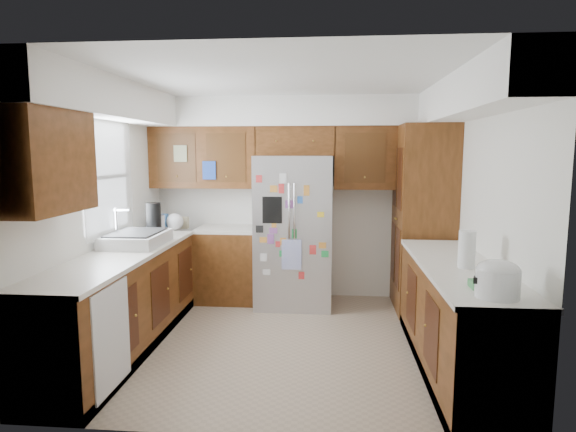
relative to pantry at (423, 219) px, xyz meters
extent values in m
plane|color=tan|center=(-1.50, -1.15, -1.07)|extent=(3.60, 3.60, 0.00)
cube|color=white|center=(-1.50, 0.45, 0.18)|extent=(3.60, 0.04, 2.50)
cube|color=white|center=(-3.30, -1.15, 0.18)|extent=(0.04, 3.20, 2.50)
cube|color=white|center=(0.30, -1.15, 0.18)|extent=(0.04, 3.20, 2.50)
cube|color=white|center=(-1.50, -2.75, 0.18)|extent=(3.60, 0.04, 2.50)
cube|color=white|center=(-1.50, -1.15, 1.43)|extent=(3.60, 3.20, 0.02)
cube|color=white|center=(-1.50, 0.26, 1.25)|extent=(3.60, 0.38, 0.35)
cube|color=white|center=(-3.11, -1.15, 1.25)|extent=(0.38, 3.20, 0.35)
cube|color=white|center=(0.11, -1.15, 1.25)|extent=(0.38, 3.20, 0.35)
cube|color=#44260D|center=(-2.63, 0.28, 0.70)|extent=(1.33, 0.34, 0.75)
cube|color=#44260D|center=(-0.36, 0.28, 0.70)|extent=(1.33, 0.34, 0.75)
cube|color=#44260D|center=(-3.13, -2.30, 0.70)|extent=(0.34, 0.85, 0.75)
cube|color=white|center=(-3.29, -1.05, 0.53)|extent=(0.02, 0.90, 1.05)
cube|color=white|center=(-3.25, -1.05, 0.53)|extent=(0.01, 1.02, 1.15)
cube|color=#1C41A7|center=(-2.54, 0.09, 0.55)|extent=(0.16, 0.02, 0.22)
cube|color=beige|center=(-2.88, 0.09, 0.75)|extent=(0.16, 0.02, 0.20)
cube|color=#44260D|center=(-3.00, -1.45, -0.64)|extent=(0.60, 2.60, 0.88)
cube|color=#44260D|center=(-2.33, 0.15, -0.64)|extent=(0.75, 0.60, 0.88)
cube|color=white|center=(-3.00, -1.45, -0.17)|extent=(0.63, 2.60, 0.04)
cube|color=white|center=(-2.33, 0.15, -0.17)|extent=(0.75, 0.60, 0.04)
cube|color=black|center=(-3.00, -1.45, -1.02)|extent=(0.60, 2.60, 0.10)
cube|color=silver|center=(-2.69, -2.30, -0.61)|extent=(0.01, 0.58, 0.80)
cube|color=#44260D|center=(0.00, -1.62, -0.64)|extent=(0.60, 2.25, 0.88)
cube|color=white|center=(0.00, -1.62, -0.17)|extent=(0.63, 2.25, 0.04)
cube|color=black|center=(0.00, -1.62, -1.02)|extent=(0.60, 2.25, 0.10)
cube|color=#44260D|center=(0.00, 0.00, 0.00)|extent=(0.60, 0.90, 2.15)
cube|color=#ADACB2|center=(-1.50, 0.05, -0.17)|extent=(0.90, 0.75, 1.80)
cylinder|color=silver|center=(-1.53, -0.34, -0.02)|extent=(0.02, 0.02, 0.90)
cylinder|color=silver|center=(-1.47, -0.34, -0.02)|extent=(0.02, 0.02, 0.90)
cube|color=black|center=(-1.72, -0.33, 0.12)|extent=(0.22, 0.01, 0.30)
cube|color=white|center=(-1.50, -0.35, -0.38)|extent=(0.22, 0.01, 0.34)
cube|color=orange|center=(-1.70, -0.33, -0.05)|extent=(0.06, 0.00, 0.05)
cube|color=green|center=(-1.47, -0.33, -0.14)|extent=(0.06, 0.00, 0.11)
cube|color=green|center=(-1.13, -0.33, -0.37)|extent=(0.08, 0.00, 0.07)
cube|color=red|center=(-1.87, -0.33, 0.47)|extent=(0.07, 0.00, 0.08)
cube|color=white|center=(-1.79, -0.33, -0.59)|extent=(0.09, 0.00, 0.06)
cube|color=#8C4C99|center=(-1.71, -0.33, -0.11)|extent=(0.09, 0.00, 0.07)
cube|color=#8C4C99|center=(-1.52, -0.33, 0.19)|extent=(0.10, 0.00, 0.09)
cube|color=orange|center=(-1.34, -0.33, 0.35)|extent=(0.07, 0.00, 0.12)
cube|color=red|center=(-1.39, -0.33, -0.62)|extent=(0.07, 0.00, 0.08)
cube|color=white|center=(-1.60, -0.33, 0.48)|extent=(0.08, 0.00, 0.11)
cube|color=orange|center=(-1.60, -0.33, -0.23)|extent=(0.07, 0.00, 0.08)
cube|color=green|center=(-1.59, -0.33, -0.37)|extent=(0.09, 0.00, 0.07)
cube|color=orange|center=(-1.82, -0.33, -0.22)|extent=(0.08, 0.00, 0.06)
cube|color=yellow|center=(-1.18, -0.33, 0.08)|extent=(0.08, 0.00, 0.06)
cube|color=red|center=(-1.26, -0.33, -0.32)|extent=(0.07, 0.00, 0.11)
cube|color=#8C4C99|center=(-1.74, -0.33, -0.20)|extent=(0.08, 0.00, 0.11)
cube|color=white|center=(-1.82, -0.33, -0.42)|extent=(0.08, 0.00, 0.09)
cube|color=red|center=(-1.66, -0.33, -0.26)|extent=(0.05, 0.00, 0.07)
cube|color=black|center=(-1.86, -0.33, -0.09)|extent=(0.08, 0.00, 0.08)
cube|color=orange|center=(-1.16, -0.33, -0.27)|extent=(0.08, 0.00, 0.07)
cube|color=blue|center=(-1.41, -0.33, 0.24)|extent=(0.06, 0.00, 0.08)
cube|color=orange|center=(-1.70, -0.33, 0.36)|extent=(0.08, 0.00, 0.08)
cube|color=red|center=(-1.62, -0.33, 0.37)|extent=(0.06, 0.00, 0.11)
cube|color=#44260D|center=(-1.50, 0.28, 0.90)|extent=(0.96, 0.34, 0.35)
sphere|color=#3037C7|center=(-1.65, 0.22, 1.22)|extent=(0.29, 0.29, 0.29)
cylinder|color=black|center=(-1.22, 0.25, 1.15)|extent=(0.25, 0.25, 0.14)
ellipsoid|color=#333338|center=(-1.22, 0.25, 1.22)|extent=(0.23, 0.23, 0.10)
cube|color=silver|center=(-3.00, -1.05, -0.09)|extent=(0.52, 0.70, 0.12)
cube|color=black|center=(-3.00, -1.05, -0.03)|extent=(0.44, 0.60, 0.02)
cylinder|color=silver|center=(-3.20, -1.05, 0.07)|extent=(0.02, 0.02, 0.30)
cylinder|color=silver|center=(-3.14, -1.05, 0.20)|extent=(0.16, 0.02, 0.02)
cube|color=gold|center=(-2.84, -1.30, -0.13)|extent=(0.10, 0.18, 0.04)
cube|color=black|center=(-2.98, -0.61, -0.10)|extent=(0.18, 0.14, 0.10)
cylinder|color=black|center=(-2.98, -0.61, 0.09)|extent=(0.16, 0.16, 0.28)
cylinder|color=#ADACB2|center=(-3.05, -0.28, -0.05)|extent=(0.14, 0.14, 0.20)
sphere|color=silver|center=(-2.91, -0.11, -0.05)|extent=(0.20, 0.20, 0.20)
cube|color=#3F72B2|center=(-3.10, -0.04, -0.06)|extent=(0.14, 0.10, 0.18)
cube|color=#BFB28C|center=(-2.85, 0.03, -0.08)|extent=(0.10, 0.08, 0.14)
cylinder|color=silver|center=(-3.04, -0.64, -0.10)|extent=(0.08, 0.08, 0.11)
cylinder|color=white|center=(0.00, -2.53, -0.06)|extent=(0.27, 0.27, 0.18)
ellipsoid|color=white|center=(0.00, -2.53, 0.03)|extent=(0.27, 0.27, 0.12)
cube|color=black|center=(-0.13, -2.53, -0.05)|extent=(0.04, 0.06, 0.04)
cylinder|color=white|center=(0.02, -1.73, 0.00)|extent=(0.13, 0.13, 0.30)
camera|label=1|loc=(-1.07, -5.63, 0.77)|focal=30.00mm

